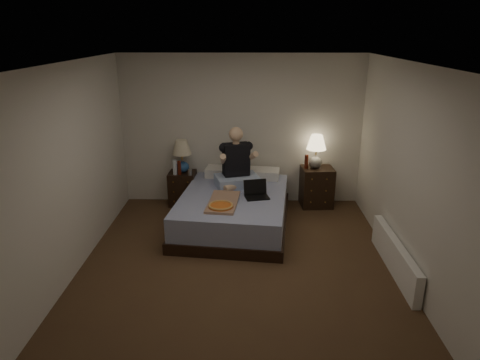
{
  "coord_description": "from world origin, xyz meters",
  "views": [
    {
      "loc": [
        0.11,
        -4.75,
        2.84
      ],
      "look_at": [
        0.0,
        0.9,
        0.85
      ],
      "focal_mm": 32.0,
      "sensor_mm": 36.0,
      "label": 1
    }
  ],
  "objects_px": {
    "beer_bottle_right": "(306,162)",
    "pizza_box": "(221,206)",
    "beer_bottle_left": "(179,168)",
    "laptop": "(257,190)",
    "bed": "(234,210)",
    "soda_can": "(190,172)",
    "lamp_left": "(182,156)",
    "nightstand_right": "(316,187)",
    "lamp_right": "(316,151)",
    "water_bottle": "(175,167)",
    "person": "(237,157)",
    "nightstand_left": "(183,188)",
    "radiator": "(395,257)"
  },
  "relations": [
    {
      "from": "bed",
      "to": "soda_can",
      "type": "xyz_separation_m",
      "value": [
        -0.74,
        0.68,
        0.37
      ]
    },
    {
      "from": "beer_bottle_right",
      "to": "pizza_box",
      "type": "height_order",
      "value": "beer_bottle_right"
    },
    {
      "from": "nightstand_left",
      "to": "water_bottle",
      "type": "bearing_deg",
      "value": -128.22
    },
    {
      "from": "lamp_right",
      "to": "person",
      "type": "relative_size",
      "value": 0.6
    },
    {
      "from": "lamp_left",
      "to": "soda_can",
      "type": "distance_m",
      "value": 0.31
    },
    {
      "from": "beer_bottle_left",
      "to": "radiator",
      "type": "bearing_deg",
      "value": -34.1
    },
    {
      "from": "lamp_left",
      "to": "soda_can",
      "type": "relative_size",
      "value": 5.6
    },
    {
      "from": "lamp_left",
      "to": "laptop",
      "type": "bearing_deg",
      "value": -38.27
    },
    {
      "from": "laptop",
      "to": "pizza_box",
      "type": "xyz_separation_m",
      "value": [
        -0.5,
        -0.43,
        -0.08
      ]
    },
    {
      "from": "bed",
      "to": "beer_bottle_right",
      "type": "distance_m",
      "value": 1.52
    },
    {
      "from": "lamp_right",
      "to": "soda_can",
      "type": "xyz_separation_m",
      "value": [
        -2.07,
        -0.15,
        -0.33
      ]
    },
    {
      "from": "nightstand_left",
      "to": "nightstand_right",
      "type": "relative_size",
      "value": 0.86
    },
    {
      "from": "person",
      "to": "pizza_box",
      "type": "distance_m",
      "value": 1.05
    },
    {
      "from": "bed",
      "to": "beer_bottle_right",
      "type": "bearing_deg",
      "value": 41.1
    },
    {
      "from": "beer_bottle_left",
      "to": "laptop",
      "type": "height_order",
      "value": "beer_bottle_left"
    },
    {
      "from": "beer_bottle_left",
      "to": "pizza_box",
      "type": "bearing_deg",
      "value": -59.32
    },
    {
      "from": "beer_bottle_right",
      "to": "person",
      "type": "height_order",
      "value": "person"
    },
    {
      "from": "bed",
      "to": "person",
      "type": "xyz_separation_m",
      "value": [
        0.04,
        0.38,
        0.72
      ]
    },
    {
      "from": "nightstand_right",
      "to": "beer_bottle_right",
      "type": "distance_m",
      "value": 0.49
    },
    {
      "from": "nightstand_left",
      "to": "radiator",
      "type": "height_order",
      "value": "nightstand_left"
    },
    {
      "from": "bed",
      "to": "water_bottle",
      "type": "relative_size",
      "value": 8.19
    },
    {
      "from": "lamp_left",
      "to": "laptop",
      "type": "height_order",
      "value": "lamp_left"
    },
    {
      "from": "water_bottle",
      "to": "beer_bottle_right",
      "type": "height_order",
      "value": "beer_bottle_right"
    },
    {
      "from": "laptop",
      "to": "beer_bottle_right",
      "type": "bearing_deg",
      "value": 35.72
    },
    {
      "from": "nightstand_right",
      "to": "lamp_left",
      "type": "distance_m",
      "value": 2.32
    },
    {
      "from": "lamp_left",
      "to": "lamp_right",
      "type": "relative_size",
      "value": 1.0
    },
    {
      "from": "soda_can",
      "to": "person",
      "type": "xyz_separation_m",
      "value": [
        0.78,
        -0.3,
        0.35
      ]
    },
    {
      "from": "bed",
      "to": "beer_bottle_left",
      "type": "bearing_deg",
      "value": 148.49
    },
    {
      "from": "water_bottle",
      "to": "radiator",
      "type": "relative_size",
      "value": 0.16
    },
    {
      "from": "bed",
      "to": "water_bottle",
      "type": "bearing_deg",
      "value": 150.79
    },
    {
      "from": "beer_bottle_right",
      "to": "beer_bottle_left",
      "type": "bearing_deg",
      "value": -177.75
    },
    {
      "from": "lamp_right",
      "to": "soda_can",
      "type": "distance_m",
      "value": 2.1
    },
    {
      "from": "beer_bottle_left",
      "to": "pizza_box",
      "type": "relative_size",
      "value": 0.3
    },
    {
      "from": "nightstand_right",
      "to": "person",
      "type": "bearing_deg",
      "value": -165.35
    },
    {
      "from": "lamp_left",
      "to": "lamp_right",
      "type": "bearing_deg",
      "value": 0.0
    },
    {
      "from": "beer_bottle_right",
      "to": "pizza_box",
      "type": "distance_m",
      "value": 1.93
    },
    {
      "from": "pizza_box",
      "to": "radiator",
      "type": "distance_m",
      "value": 2.33
    },
    {
      "from": "lamp_left",
      "to": "water_bottle",
      "type": "distance_m",
      "value": 0.22
    },
    {
      "from": "lamp_right",
      "to": "water_bottle",
      "type": "relative_size",
      "value": 2.24
    },
    {
      "from": "laptop",
      "to": "lamp_left",
      "type": "bearing_deg",
      "value": 128.81
    },
    {
      "from": "person",
      "to": "laptop",
      "type": "height_order",
      "value": "person"
    },
    {
      "from": "soda_can",
      "to": "beer_bottle_right",
      "type": "height_order",
      "value": "beer_bottle_right"
    },
    {
      "from": "water_bottle",
      "to": "pizza_box",
      "type": "xyz_separation_m",
      "value": [
        0.84,
        -1.28,
        -0.15
      ]
    },
    {
      "from": "beer_bottle_right",
      "to": "soda_can",
      "type": "bearing_deg",
      "value": -176.29
    },
    {
      "from": "nightstand_left",
      "to": "nightstand_right",
      "type": "distance_m",
      "value": 2.27
    },
    {
      "from": "lamp_right",
      "to": "person",
      "type": "bearing_deg",
      "value": -160.62
    },
    {
      "from": "soda_can",
      "to": "pizza_box",
      "type": "bearing_deg",
      "value": -64.93
    },
    {
      "from": "person",
      "to": "nightstand_right",
      "type": "bearing_deg",
      "value": 2.27
    },
    {
      "from": "pizza_box",
      "to": "radiator",
      "type": "height_order",
      "value": "pizza_box"
    },
    {
      "from": "beer_bottle_right",
      "to": "pizza_box",
      "type": "xyz_separation_m",
      "value": [
        -1.33,
        -1.37,
        -0.23
      ]
    }
  ]
}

